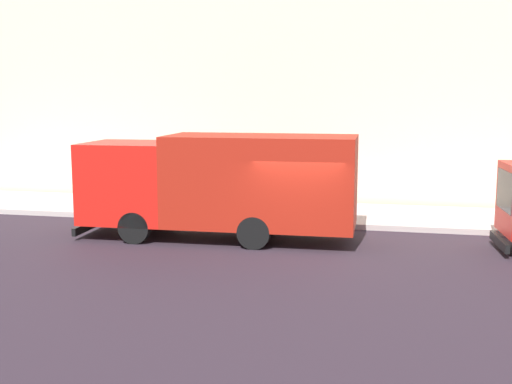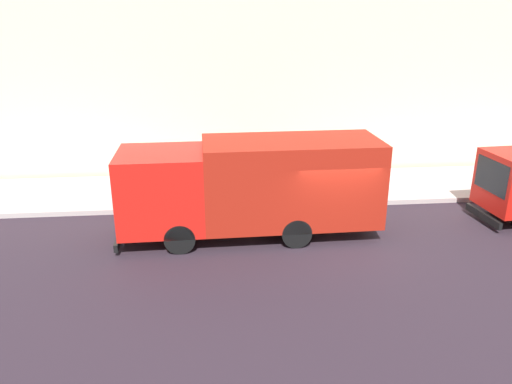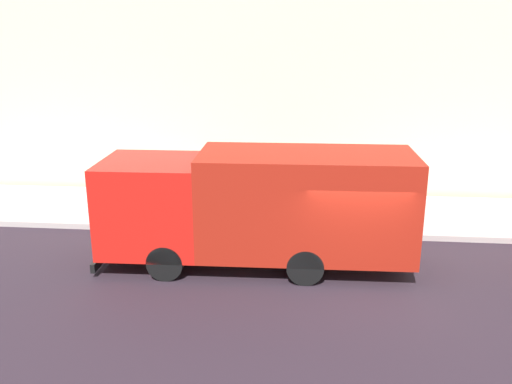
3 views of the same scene
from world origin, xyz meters
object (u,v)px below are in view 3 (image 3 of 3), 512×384
(pedestrian_standing, at_px, (289,178))
(street_sign_post, at_px, (239,184))
(large_utility_truck, at_px, (259,204))
(traffic_cone_orange, at_px, (121,213))
(pedestrian_walking, at_px, (246,186))

(pedestrian_standing, xyz_separation_m, street_sign_post, (-2.68, 1.45, 0.51))
(large_utility_truck, distance_m, traffic_cone_orange, 5.36)
(large_utility_truck, xyz_separation_m, pedestrian_walking, (3.73, 0.74, -0.61))
(large_utility_truck, bearing_deg, street_sign_post, 17.28)
(large_utility_truck, xyz_separation_m, street_sign_post, (2.41, 0.81, -0.17))
(large_utility_truck, distance_m, pedestrian_walking, 3.85)
(large_utility_truck, distance_m, street_sign_post, 2.54)
(large_utility_truck, relative_size, traffic_cone_orange, 12.52)
(pedestrian_walking, relative_size, street_sign_post, 0.77)
(street_sign_post, bearing_deg, pedestrian_standing, -28.35)
(large_utility_truck, height_order, street_sign_post, large_utility_truck)
(traffic_cone_orange, relative_size, street_sign_post, 0.29)
(large_utility_truck, relative_size, pedestrian_walking, 4.67)
(traffic_cone_orange, bearing_deg, large_utility_truck, -117.32)
(pedestrian_standing, bearing_deg, pedestrian_walking, -40.71)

